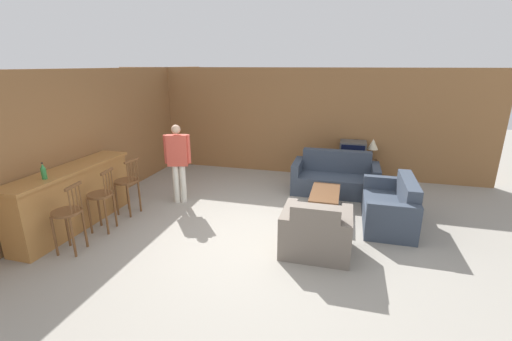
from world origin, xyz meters
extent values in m
plane|color=gray|center=(0.00, 0.00, 0.00)|extent=(24.00, 24.00, 0.00)
cube|color=olive|center=(0.00, 3.67, 1.30)|extent=(9.40, 0.08, 2.60)
cube|color=olive|center=(-3.30, 1.33, 1.30)|extent=(0.08, 8.67, 2.60)
cube|color=#A87038|center=(-2.96, -0.37, 0.50)|extent=(0.47, 2.32, 0.99)
cube|color=#A87038|center=(-2.96, -0.37, 1.02)|extent=(0.55, 2.38, 0.05)
cylinder|color=brown|center=(-2.42, -1.08, 0.63)|extent=(0.46, 0.46, 0.04)
cylinder|color=brown|center=(-2.58, -0.96, 0.31)|extent=(0.04, 0.04, 0.61)
cylinder|color=brown|center=(-2.54, -1.24, 0.31)|extent=(0.04, 0.04, 0.61)
cylinder|color=brown|center=(-2.30, -0.92, 0.31)|extent=(0.04, 0.04, 0.61)
cylinder|color=brown|center=(-2.26, -1.20, 0.31)|extent=(0.04, 0.04, 0.61)
cylinder|color=brown|center=(-2.27, -0.94, 0.83)|extent=(0.02, 0.02, 0.36)
cylinder|color=brown|center=(-2.26, -1.02, 0.83)|extent=(0.02, 0.02, 0.36)
cylinder|color=brown|center=(-2.24, -1.10, 0.83)|extent=(0.02, 0.02, 0.36)
cylinder|color=brown|center=(-2.23, -1.18, 0.83)|extent=(0.02, 0.02, 0.36)
cube|color=brown|center=(-2.25, -1.06, 1.04)|extent=(0.08, 0.35, 0.04)
cylinder|color=brown|center=(-2.42, -0.37, 0.63)|extent=(0.46, 0.46, 0.04)
cylinder|color=brown|center=(-2.58, -0.25, 0.31)|extent=(0.04, 0.04, 0.61)
cylinder|color=brown|center=(-2.54, -0.53, 0.31)|extent=(0.04, 0.04, 0.61)
cylinder|color=brown|center=(-2.30, -0.21, 0.31)|extent=(0.04, 0.04, 0.61)
cylinder|color=brown|center=(-2.26, -0.49, 0.31)|extent=(0.04, 0.04, 0.61)
cylinder|color=brown|center=(-2.27, -0.22, 0.83)|extent=(0.02, 0.02, 0.36)
cylinder|color=brown|center=(-2.26, -0.30, 0.83)|extent=(0.02, 0.02, 0.36)
cylinder|color=brown|center=(-2.24, -0.38, 0.83)|extent=(0.02, 0.02, 0.36)
cylinder|color=brown|center=(-2.23, -0.46, 0.83)|extent=(0.02, 0.02, 0.36)
cube|color=brown|center=(-2.25, -0.34, 1.04)|extent=(0.09, 0.35, 0.04)
cylinder|color=brown|center=(-2.42, 0.33, 0.63)|extent=(0.45, 0.45, 0.04)
cylinder|color=brown|center=(-2.54, 0.49, 0.31)|extent=(0.04, 0.04, 0.61)
cylinder|color=brown|center=(-2.58, 0.21, 0.31)|extent=(0.04, 0.04, 0.61)
cylinder|color=brown|center=(-2.26, 0.46, 0.31)|extent=(0.04, 0.04, 0.61)
cylinder|color=brown|center=(-2.30, 0.17, 0.31)|extent=(0.04, 0.04, 0.61)
cylinder|color=brown|center=(-2.23, 0.43, 0.83)|extent=(0.02, 0.02, 0.36)
cylinder|color=brown|center=(-2.24, 0.35, 0.83)|extent=(0.02, 0.02, 0.36)
cylinder|color=brown|center=(-2.25, 0.27, 0.83)|extent=(0.02, 0.02, 0.36)
cylinder|color=brown|center=(-2.26, 0.19, 0.83)|extent=(0.02, 0.02, 0.36)
cube|color=brown|center=(-2.25, 0.31, 1.04)|extent=(0.08, 0.35, 0.04)
cube|color=#384251|center=(1.23, 2.41, 0.20)|extent=(1.47, 0.87, 0.40)
cube|color=#384251|center=(1.23, 2.73, 0.64)|extent=(1.47, 0.22, 0.47)
cube|color=#384251|center=(0.41, 2.41, 0.33)|extent=(0.16, 0.87, 0.66)
cube|color=#384251|center=(2.04, 2.41, 0.33)|extent=(0.16, 0.87, 0.66)
cube|color=#70665B|center=(1.08, -0.15, 0.20)|extent=(0.68, 0.82, 0.40)
cube|color=#70665B|center=(1.08, -0.45, 0.62)|extent=(0.68, 0.22, 0.45)
cube|color=#70665B|center=(1.50, -0.15, 0.32)|extent=(0.16, 0.82, 0.65)
cube|color=#70665B|center=(0.66, -0.15, 0.32)|extent=(0.16, 0.82, 0.65)
cube|color=#384251|center=(2.18, 1.12, 0.20)|extent=(0.80, 1.21, 0.40)
cube|color=#384251|center=(2.47, 1.12, 0.62)|extent=(0.22, 1.21, 0.44)
cube|color=#384251|center=(2.18, 1.81, 0.32)|extent=(0.80, 0.16, 0.64)
cube|color=#384251|center=(2.18, 0.44, 0.32)|extent=(0.80, 0.16, 0.64)
cube|color=brown|center=(1.10, 1.24, 0.42)|extent=(0.51, 1.03, 0.04)
cube|color=brown|center=(0.89, 0.76, 0.20)|extent=(0.06, 0.06, 0.40)
cube|color=brown|center=(1.32, 0.76, 0.20)|extent=(0.06, 0.06, 0.40)
cube|color=brown|center=(0.89, 1.71, 0.20)|extent=(0.06, 0.06, 0.40)
cube|color=brown|center=(1.32, 1.71, 0.20)|extent=(0.06, 0.06, 0.40)
cube|color=#513823|center=(1.56, 3.35, 0.25)|extent=(1.16, 0.49, 0.50)
cube|color=#4C4C4C|center=(1.56, 3.35, 0.73)|extent=(0.59, 0.48, 0.45)
cube|color=black|center=(1.56, 3.11, 0.73)|extent=(0.52, 0.01, 0.38)
cylinder|color=#2D7F3D|center=(-2.88, -0.92, 1.12)|extent=(0.07, 0.07, 0.17)
cone|color=#2D7F3D|center=(-2.88, -0.92, 1.24)|extent=(0.07, 0.07, 0.07)
cylinder|color=black|center=(-2.88, -0.92, 1.29)|extent=(0.03, 0.03, 0.02)
cylinder|color=brown|center=(2.00, 3.35, 0.52)|extent=(0.16, 0.16, 0.02)
cylinder|color=brown|center=(2.00, 3.35, 0.66)|extent=(0.03, 0.03, 0.27)
cone|color=beige|center=(2.00, 3.35, 0.92)|extent=(0.24, 0.24, 0.24)
cylinder|color=silver|center=(-1.81, 1.06, 0.38)|extent=(0.12, 0.12, 0.77)
cylinder|color=silver|center=(-1.68, 1.10, 0.38)|extent=(0.12, 0.12, 0.77)
cube|color=#CC4C3D|center=(-1.75, 1.08, 1.07)|extent=(0.42, 0.27, 0.61)
cylinder|color=#CC4C3D|center=(-1.96, 1.01, 1.10)|extent=(0.08, 0.08, 0.56)
cylinder|color=#CC4C3D|center=(-1.54, 1.14, 1.10)|extent=(0.08, 0.08, 0.56)
sphere|color=tan|center=(-1.75, 1.08, 1.48)|extent=(0.18, 0.18, 0.18)
camera|label=1|loc=(1.40, -4.74, 2.67)|focal=24.00mm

